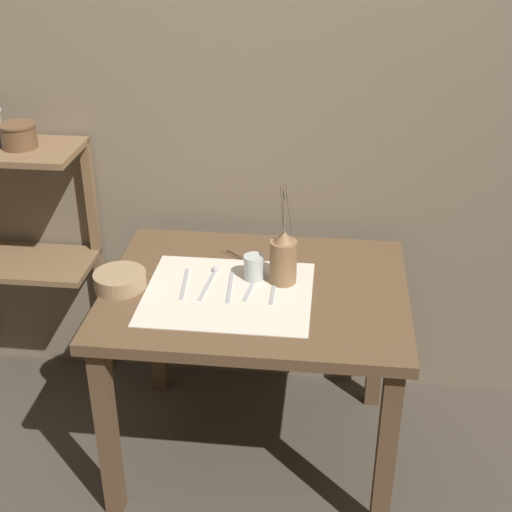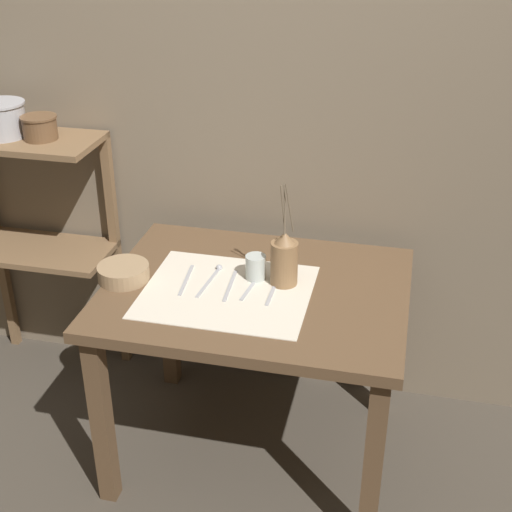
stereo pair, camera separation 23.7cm
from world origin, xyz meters
name	(u,v)px [view 2 (the right image)]	position (x,y,z in m)	size (l,w,h in m)	color
ground_plane	(256,449)	(0.00, 0.00, 0.00)	(12.00, 12.00, 0.00)	#473F35
stone_wall_back	(287,110)	(0.00, 0.51, 1.20)	(7.00, 0.06, 2.40)	#7A6B56
wooden_table	(256,313)	(0.00, 0.00, 0.63)	(1.03, 0.81, 0.73)	brown
wooden_shelf_unit	(37,211)	(-1.00, 0.34, 0.76)	(0.60, 0.31, 1.09)	brown
linen_cloth	(227,291)	(-0.09, -0.05, 0.73)	(0.56, 0.47, 0.00)	beige
pitcher_with_flowers	(284,260)	(0.09, 0.04, 0.82)	(0.09, 0.09, 0.38)	olive
wooden_bowl	(123,272)	(-0.46, -0.05, 0.76)	(0.18, 0.18, 0.05)	#9E7F5B
glass_tumbler_near	(256,267)	(-0.01, 0.05, 0.78)	(0.07, 0.07, 0.09)	#B7C1BC
fork_inner	(186,280)	(-0.24, -0.01, 0.74)	(0.03, 0.21, 0.00)	#A8A8AD
spoon_outer	(215,274)	(-0.16, 0.05, 0.74)	(0.04, 0.22, 0.02)	#A8A8AD
knife_center	(230,286)	(-0.09, -0.02, 0.74)	(0.03, 0.21, 0.00)	#A8A8AD
fork_outer	(252,286)	(-0.01, 0.00, 0.74)	(0.04, 0.21, 0.00)	#A8A8AD
spoon_inner	(277,280)	(0.06, 0.05, 0.74)	(0.02, 0.22, 0.02)	#A8A8AD
metal_pot_large	(1,118)	(-1.07, 0.31, 1.16)	(0.19, 0.19, 0.13)	#A8A8AD
metal_pot_small	(40,127)	(-0.91, 0.31, 1.13)	(0.14, 0.14, 0.09)	brown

